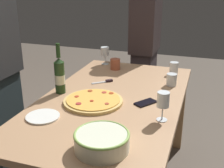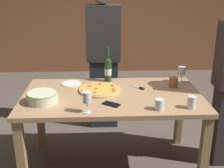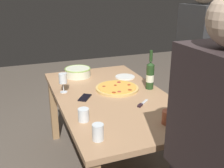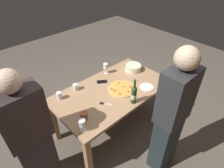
% 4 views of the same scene
% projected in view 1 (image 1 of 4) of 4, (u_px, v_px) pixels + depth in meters
% --- Properties ---
extents(dining_table, '(1.60, 0.90, 0.75)m').
position_uv_depth(dining_table, '(112.00, 110.00, 1.97)').
color(dining_table, tan).
rests_on(dining_table, ground).
extents(pizza, '(0.38, 0.38, 0.03)m').
position_uv_depth(pizza, '(93.00, 101.00, 1.86)').
color(pizza, '#DAB365').
rests_on(pizza, dining_table).
extents(serving_bowl, '(0.26, 0.26, 0.09)m').
position_uv_depth(serving_bowl, '(102.00, 141.00, 1.35)').
color(serving_bowl, silver).
rests_on(serving_bowl, dining_table).
extents(wine_bottle, '(0.07, 0.07, 0.35)m').
position_uv_depth(wine_bottle, '(60.00, 75.00, 1.97)').
color(wine_bottle, '#223F1C').
rests_on(wine_bottle, dining_table).
extents(wine_glass_near_pizza, '(0.07, 0.07, 0.17)m').
position_uv_depth(wine_glass_near_pizza, '(163.00, 101.00, 1.60)').
color(wine_glass_near_pizza, white).
rests_on(wine_glass_near_pizza, dining_table).
extents(wine_glass_by_bottle, '(0.07, 0.07, 0.16)m').
position_uv_depth(wine_glass_by_bottle, '(105.00, 52.00, 2.61)').
color(wine_glass_by_bottle, white).
rests_on(wine_glass_by_bottle, dining_table).
extents(cup_amber, '(0.07, 0.07, 0.10)m').
position_uv_depth(cup_amber, '(174.00, 68.00, 2.37)').
color(cup_amber, white).
rests_on(cup_amber, dining_table).
extents(cup_ceramic, '(0.08, 0.08, 0.09)m').
position_uv_depth(cup_ceramic, '(115.00, 64.00, 2.49)').
color(cup_ceramic, '#AD5337').
rests_on(cup_ceramic, dining_table).
extents(cup_spare, '(0.08, 0.08, 0.09)m').
position_uv_depth(cup_spare, '(172.00, 80.00, 2.13)').
color(cup_spare, white).
rests_on(cup_spare, dining_table).
extents(side_plate, '(0.19, 0.19, 0.01)m').
position_uv_depth(side_plate, '(43.00, 117.00, 1.67)').
color(side_plate, white).
rests_on(side_plate, dining_table).
extents(cell_phone, '(0.16, 0.14, 0.01)m').
position_uv_depth(cell_phone, '(146.00, 103.00, 1.85)').
color(cell_phone, black).
rests_on(cell_phone, dining_table).
extents(pizza_knife, '(0.12, 0.14, 0.02)m').
position_uv_depth(pizza_knife, '(105.00, 81.00, 2.21)').
color(pizza_knife, silver).
rests_on(pizza_knife, dining_table).
extents(person_guest_left, '(0.42, 0.24, 1.60)m').
position_uv_depth(person_guest_left, '(145.00, 49.00, 2.95)').
color(person_guest_left, '#31292C').
rests_on(person_guest_left, ground).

